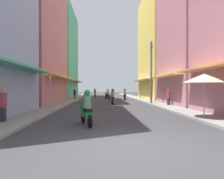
# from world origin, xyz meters

# --- Properties ---
(ground_plane) EXTENTS (116.99, 116.99, 0.00)m
(ground_plane) POSITION_xyz_m (0.00, 22.59, 0.00)
(ground_plane) COLOR #38383A
(sidewalk_left) EXTENTS (1.64, 61.18, 0.12)m
(sidewalk_left) POSITION_xyz_m (-4.82, 22.59, 0.06)
(sidewalk_left) COLOR gray
(sidewalk_left) RESTS_ON ground
(sidewalk_right) EXTENTS (1.64, 61.18, 0.12)m
(sidewalk_right) POSITION_xyz_m (4.82, 22.59, 0.06)
(sidewalk_right) COLOR gray
(sidewalk_right) RESTS_ON ground
(building_left_mid) EXTENTS (7.05, 12.70, 17.15)m
(building_left_mid) POSITION_xyz_m (-8.64, 17.54, 8.57)
(building_left_mid) COLOR #B7727F
(building_left_mid) RESTS_ON ground
(building_left_far) EXTENTS (7.05, 12.35, 15.06)m
(building_left_far) POSITION_xyz_m (-8.64, 30.73, 7.52)
(building_left_far) COLOR #4CB28C
(building_left_far) RESTS_ON ground
(building_right_mid) EXTENTS (7.05, 8.47, 14.41)m
(building_right_mid) POSITION_xyz_m (8.64, 13.90, 7.20)
(building_right_mid) COLOR #B7727F
(building_right_mid) RESTS_ON ground
(building_right_far) EXTENTS (7.05, 11.60, 15.71)m
(building_right_far) POSITION_xyz_m (8.64, 24.79, 7.85)
(building_right_far) COLOR #EFD159
(building_right_far) RESTS_ON ground
(motorbike_blue) EXTENTS (0.55, 1.81, 1.58)m
(motorbike_blue) POSITION_xyz_m (0.28, 14.55, 0.70)
(motorbike_blue) COLOR black
(motorbike_blue) RESTS_ON ground
(motorbike_maroon) EXTENTS (0.74, 1.75, 1.58)m
(motorbike_maroon) POSITION_xyz_m (0.02, 23.77, 0.70)
(motorbike_maroon) COLOR black
(motorbike_maroon) RESTS_ON ground
(motorbike_white) EXTENTS (0.77, 1.73, 0.96)m
(motorbike_white) POSITION_xyz_m (-3.14, 25.18, 0.50)
(motorbike_white) COLOR black
(motorbike_white) RESTS_ON ground
(motorbike_green) EXTENTS (0.74, 1.74, 1.58)m
(motorbike_green) POSITION_xyz_m (-1.46, 3.37, 0.70)
(motorbike_green) COLOR black
(motorbike_green) RESTS_ON ground
(motorbike_black) EXTENTS (0.65, 1.78, 1.58)m
(motorbike_black) POSITION_xyz_m (2.42, 22.67, 0.70)
(motorbike_black) COLOR black
(motorbike_black) RESTS_ON ground
(motorbike_silver) EXTENTS (0.56, 1.80, 1.58)m
(motorbike_silver) POSITION_xyz_m (-2.01, 32.36, 0.70)
(motorbike_silver) COLOR black
(motorbike_silver) RESTS_ON ground
(motorbike_red) EXTENTS (0.55, 1.81, 1.58)m
(motorbike_red) POSITION_xyz_m (0.67, 20.66, 0.70)
(motorbike_red) COLOR black
(motorbike_red) RESTS_ON ground
(pedestrian_foreground) EXTENTS (0.34, 0.34, 1.59)m
(pedestrian_foreground) POSITION_xyz_m (5.26, 12.59, 0.79)
(pedestrian_foreground) COLOR #262628
(pedestrian_foreground) RESTS_ON ground
(pedestrian_midway) EXTENTS (0.34, 0.34, 1.64)m
(pedestrian_midway) POSITION_xyz_m (5.12, 25.55, 0.82)
(pedestrian_midway) COLOR #BF8C3F
(pedestrian_midway) RESTS_ON ground
(pedestrian_far) EXTENTS (0.34, 0.34, 1.69)m
(pedestrian_far) POSITION_xyz_m (-5.31, 3.95, 0.84)
(pedestrian_far) COLOR #262628
(pedestrian_far) RESTS_ON ground
(pedestrian_crossing) EXTENTS (0.44, 0.44, 1.70)m
(pedestrian_crossing) POSITION_xyz_m (-4.42, 22.24, 0.96)
(pedestrian_crossing) COLOR #334C8C
(pedestrian_crossing) RESTS_ON ground
(vendor_umbrella) EXTENTS (2.14, 2.14, 2.38)m
(vendor_umbrella) POSITION_xyz_m (4.42, 4.48, 2.15)
(vendor_umbrella) COLOR #99999E
(vendor_umbrella) RESTS_ON ground
(utility_pole) EXTENTS (0.20, 1.20, 6.38)m
(utility_pole) POSITION_xyz_m (4.25, 14.97, 3.26)
(utility_pole) COLOR #4C4C4F
(utility_pole) RESTS_ON ground
(street_sign_no_entry) EXTENTS (0.07, 0.60, 2.65)m
(street_sign_no_entry) POSITION_xyz_m (-4.15, 7.92, 1.72)
(street_sign_no_entry) COLOR gray
(street_sign_no_entry) RESTS_ON ground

